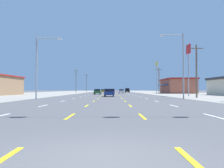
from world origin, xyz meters
name	(u,v)px	position (x,y,z in m)	size (l,w,h in m)	color
ground_plane	(112,94)	(0.00, 66.00, 0.00)	(572.00, 572.00, 0.00)	#4C4C4F
lot_apron_left	(29,94)	(-24.75, 66.00, 0.00)	(28.00, 440.00, 0.01)	gray
lot_apron_right	(195,94)	(24.75, 66.00, 0.00)	(28.00, 440.00, 0.01)	gray
lane_markings	(112,92)	(0.00, 104.50, 0.01)	(10.64, 227.60, 0.01)	white
signal_span_wire	(103,10)	(-0.22, 7.20, 5.29)	(25.38, 0.52, 8.62)	brown
sedan_center_turn_nearest	(110,93)	(-0.23, 39.70, 0.76)	(1.80, 4.50, 1.46)	navy
sedan_inner_left_near	(98,92)	(-3.74, 60.90, 0.76)	(1.80, 4.50, 1.46)	#235B2D
hatchback_center_turn_mid	(113,91)	(0.23, 65.95, 0.78)	(1.72, 3.90, 1.54)	#4C196B
sedan_inner_right_midfar	(122,91)	(3.73, 83.16, 0.76)	(1.80, 4.50, 1.46)	silver
sedan_inner_left_far	(104,91)	(-3.39, 93.88, 0.76)	(1.80, 4.50, 1.46)	#B28C33
suv_far_right_farther	(128,90)	(7.20, 103.38, 1.03)	(1.98, 4.90, 1.98)	black
sedan_far_left_farthest	(99,91)	(-7.12, 118.74, 0.76)	(1.80, 4.50, 1.46)	#B28C33
storefront_right_row_2	(178,86)	(23.43, 79.26, 2.61)	(10.68, 17.19, 5.18)	#A35642
pole_sign_right_row_1	(189,57)	(15.57, 42.62, 7.84)	(0.24, 2.20, 10.30)	gray
pole_sign_right_row_2	(157,70)	(14.19, 68.97, 7.26)	(0.24, 1.75, 10.03)	gray
streetlight_left_row_0	(40,63)	(-9.79, 28.04, 5.00)	(3.50, 0.26, 8.65)	gray
streetlight_right_row_0	(182,61)	(9.83, 28.04, 5.24)	(3.39, 0.26, 9.13)	gray
utility_pole_right_row_0	(197,70)	(13.98, 33.68, 4.49)	(2.20, 0.26, 8.60)	brown
utility_pole_right_row_1	(160,80)	(15.11, 69.98, 4.31)	(2.20, 0.26, 8.24)	brown
utility_pole_left_row_2	(77,81)	(-15.48, 99.06, 5.26)	(2.20, 0.26, 10.12)	brown
utility_pole_left_row_3	(87,83)	(-13.69, 124.55, 5.12)	(2.20, 0.26, 9.85)	brown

